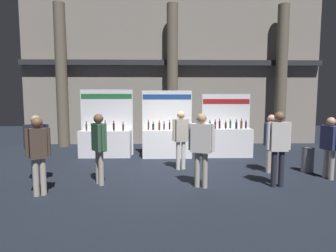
% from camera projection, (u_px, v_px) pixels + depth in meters
% --- Properties ---
extents(ground_plane, '(27.48, 27.48, 0.00)m').
position_uv_depth(ground_plane, '(178.00, 170.00, 7.85)').
color(ground_plane, black).
extents(hall_colonnade, '(13.74, 1.07, 6.82)m').
position_uv_depth(hall_colonnade, '(172.00, 72.00, 12.32)').
color(hall_colonnade, gray).
rests_on(hall_colonnade, ground_plane).
extents(exhibitor_booth_0, '(1.93, 0.74, 2.45)m').
position_uv_depth(exhibitor_booth_0, '(106.00, 140.00, 9.72)').
color(exhibitor_booth_0, white).
rests_on(exhibitor_booth_0, ground_plane).
extents(exhibitor_booth_1, '(1.83, 0.66, 2.41)m').
position_uv_depth(exhibitor_booth_1, '(167.00, 140.00, 9.64)').
color(exhibitor_booth_1, white).
rests_on(exhibitor_booth_1, ground_plane).
extents(exhibitor_booth_2, '(1.79, 0.66, 2.28)m').
position_uv_depth(exhibitor_booth_2, '(227.00, 140.00, 9.77)').
color(exhibitor_booth_2, white).
rests_on(exhibitor_booth_2, ground_plane).
extents(trash_bin, '(0.33, 0.33, 0.72)m').
position_uv_depth(trash_bin, '(307.00, 160.00, 7.60)').
color(trash_bin, slate).
rests_on(trash_bin, ground_plane).
extents(visitor_0, '(0.44, 0.36, 1.69)m').
position_uv_depth(visitor_0, '(38.00, 150.00, 5.66)').
color(visitor_0, '#ADA393').
rests_on(visitor_0, ground_plane).
extents(visitor_1, '(0.50, 0.30, 1.74)m').
position_uv_depth(visitor_1, '(181.00, 135.00, 7.84)').
color(visitor_1, silver).
rests_on(visitor_1, ground_plane).
extents(visitor_2, '(0.57, 0.24, 1.79)m').
position_uv_depth(visitor_2, '(279.00, 142.00, 6.22)').
color(visitor_2, '#23232D').
rests_on(visitor_2, ground_plane).
extents(visitor_3, '(0.47, 0.42, 1.65)m').
position_uv_depth(visitor_3, '(271.00, 138.00, 7.51)').
color(visitor_3, '#ADA393').
rests_on(visitor_3, ground_plane).
extents(visitor_4, '(0.58, 0.41, 1.75)m').
position_uv_depth(visitor_4, '(201.00, 143.00, 6.18)').
color(visitor_4, '#ADA393').
rests_on(visitor_4, ground_plane).
extents(visitor_5, '(0.59, 0.29, 1.69)m').
position_uv_depth(visitor_5, '(37.00, 142.00, 6.59)').
color(visitor_5, navy).
rests_on(visitor_5, ground_plane).
extents(visitor_6, '(0.42, 0.49, 1.73)m').
position_uv_depth(visitor_6, '(99.00, 142.00, 6.41)').
color(visitor_6, '#ADA393').
rests_on(visitor_6, ground_plane).
extents(visitor_7, '(0.34, 0.56, 1.61)m').
position_uv_depth(visitor_7, '(330.00, 142.00, 6.88)').
color(visitor_7, '#ADA393').
rests_on(visitor_7, ground_plane).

